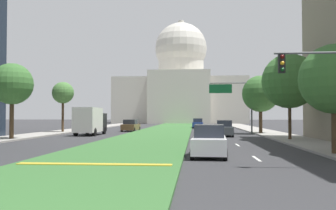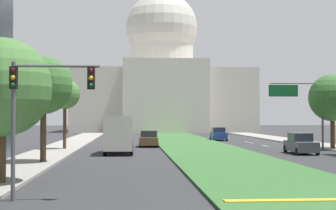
{
  "view_description": "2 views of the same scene",
  "coord_description": "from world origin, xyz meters",
  "px_view_note": "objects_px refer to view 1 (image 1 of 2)",
  "views": [
    {
      "loc": [
        4.5,
        -3.94,
        2.33
      ],
      "look_at": [
        -0.35,
        58.87,
        4.1
      ],
      "focal_mm": 38.62,
      "sensor_mm": 36.0,
      "label": 1
    },
    {
      "loc": [
        -6.75,
        -6.09,
        3.14
      ],
      "look_at": [
        -2.82,
        48.12,
        4.4
      ],
      "focal_mm": 54.59,
      "sensor_mm": 36.0,
      "label": 2
    }
  ],
  "objects_px": {
    "street_tree_right_mid": "(289,81)",
    "street_tree_right_far": "(260,94)",
    "sedan_lead_stopped": "(209,142)",
    "sedan_distant": "(131,126)",
    "street_tree_left_far": "(63,93)",
    "sedan_far_horizon": "(198,124)",
    "overhead_guide_sign": "(236,96)",
    "street_tree_left_mid": "(12,84)",
    "street_tree_right_near": "(335,79)",
    "traffic_light_near_right": "(330,81)",
    "box_truck_delivery": "(90,121)",
    "capitol_building": "(181,87)",
    "sedan_midblock": "(224,129)"
  },
  "relations": [
    {
      "from": "street_tree_right_mid",
      "to": "street_tree_right_far",
      "type": "bearing_deg",
      "value": 92.89
    },
    {
      "from": "street_tree_right_mid",
      "to": "sedan_lead_stopped",
      "type": "distance_m",
      "value": 16.03
    },
    {
      "from": "street_tree_right_mid",
      "to": "sedan_distant",
      "type": "bearing_deg",
      "value": 135.38
    },
    {
      "from": "street_tree_left_far",
      "to": "sedan_far_horizon",
      "type": "distance_m",
      "value": 26.32
    },
    {
      "from": "overhead_guide_sign",
      "to": "sedan_lead_stopped",
      "type": "distance_m",
      "value": 24.97
    },
    {
      "from": "street_tree_right_mid",
      "to": "street_tree_left_far",
      "type": "relative_size",
      "value": 1.19
    },
    {
      "from": "street_tree_left_mid",
      "to": "street_tree_right_near",
      "type": "bearing_deg",
      "value": -23.76
    },
    {
      "from": "street_tree_right_near",
      "to": "sedan_far_horizon",
      "type": "relative_size",
      "value": 1.41
    },
    {
      "from": "street_tree_right_mid",
      "to": "sedan_far_horizon",
      "type": "bearing_deg",
      "value": 104.69
    },
    {
      "from": "traffic_light_near_right",
      "to": "box_truck_delivery",
      "type": "bearing_deg",
      "value": 125.67
    },
    {
      "from": "street_tree_right_mid",
      "to": "street_tree_left_far",
      "type": "height_order",
      "value": "street_tree_right_mid"
    },
    {
      "from": "street_tree_left_mid",
      "to": "street_tree_left_far",
      "type": "relative_size",
      "value": 1.07
    },
    {
      "from": "capitol_building",
      "to": "street_tree_left_mid",
      "type": "relative_size",
      "value": 5.29
    },
    {
      "from": "street_tree_left_mid",
      "to": "sedan_far_horizon",
      "type": "height_order",
      "value": "street_tree_left_mid"
    },
    {
      "from": "overhead_guide_sign",
      "to": "street_tree_right_near",
      "type": "xyz_separation_m",
      "value": [
        3.04,
        -23.58,
        -0.25
      ]
    },
    {
      "from": "overhead_guide_sign",
      "to": "street_tree_right_far",
      "type": "bearing_deg",
      "value": 8.93
    },
    {
      "from": "street_tree_left_far",
      "to": "street_tree_right_near",
      "type": "bearing_deg",
      "value": -44.45
    },
    {
      "from": "capitol_building",
      "to": "sedan_far_horizon",
      "type": "relative_size",
      "value": 8.33
    },
    {
      "from": "capitol_building",
      "to": "street_tree_left_far",
      "type": "distance_m",
      "value": 64.46
    },
    {
      "from": "street_tree_left_mid",
      "to": "sedan_midblock",
      "type": "xyz_separation_m",
      "value": [
        20.22,
        7.96,
        -4.39
      ]
    },
    {
      "from": "sedan_lead_stopped",
      "to": "sedan_far_horizon",
      "type": "xyz_separation_m",
      "value": [
        -0.39,
        44.53,
        -0.02
      ]
    },
    {
      "from": "street_tree_left_mid",
      "to": "sedan_midblock",
      "type": "height_order",
      "value": "street_tree_left_mid"
    },
    {
      "from": "street_tree_left_far",
      "to": "street_tree_right_far",
      "type": "bearing_deg",
      "value": -1.95
    },
    {
      "from": "sedan_distant",
      "to": "sedan_far_horizon",
      "type": "relative_size",
      "value": 1.01
    },
    {
      "from": "traffic_light_near_right",
      "to": "street_tree_left_mid",
      "type": "bearing_deg",
      "value": 144.6
    },
    {
      "from": "overhead_guide_sign",
      "to": "street_tree_right_far",
      "type": "relative_size",
      "value": 0.9
    },
    {
      "from": "traffic_light_near_right",
      "to": "street_tree_right_near",
      "type": "bearing_deg",
      "value": 67.65
    },
    {
      "from": "street_tree_right_far",
      "to": "sedan_midblock",
      "type": "xyz_separation_m",
      "value": [
        -4.86,
        -5.08,
        -4.14
      ]
    },
    {
      "from": "capitol_building",
      "to": "traffic_light_near_right",
      "type": "relative_size",
      "value": 7.3
    },
    {
      "from": "sedan_midblock",
      "to": "sedan_lead_stopped",
      "type": "bearing_deg",
      "value": -96.86
    },
    {
      "from": "street_tree_right_near",
      "to": "overhead_guide_sign",
      "type": "bearing_deg",
      "value": 97.35
    },
    {
      "from": "street_tree_left_far",
      "to": "box_truck_delivery",
      "type": "distance_m",
      "value": 8.01
    },
    {
      "from": "sedan_lead_stopped",
      "to": "box_truck_delivery",
      "type": "distance_m",
      "value": 24.48
    },
    {
      "from": "sedan_lead_stopped",
      "to": "street_tree_left_far",
      "type": "bearing_deg",
      "value": 125.36
    },
    {
      "from": "capitol_building",
      "to": "traffic_light_near_right",
      "type": "height_order",
      "value": "capitol_building"
    },
    {
      "from": "street_tree_right_near",
      "to": "sedan_lead_stopped",
      "type": "bearing_deg",
      "value": -174.08
    },
    {
      "from": "street_tree_right_far",
      "to": "sedan_far_horizon",
      "type": "height_order",
      "value": "street_tree_right_far"
    },
    {
      "from": "traffic_light_near_right",
      "to": "sedan_distant",
      "type": "relative_size",
      "value": 1.13
    },
    {
      "from": "sedan_midblock",
      "to": "sedan_distant",
      "type": "relative_size",
      "value": 1.02
    },
    {
      "from": "street_tree_right_mid",
      "to": "box_truck_delivery",
      "type": "height_order",
      "value": "street_tree_right_mid"
    },
    {
      "from": "overhead_guide_sign",
      "to": "street_tree_left_mid",
      "type": "distance_m",
      "value": 25.34
    },
    {
      "from": "street_tree_right_near",
      "to": "sedan_far_horizon",
      "type": "bearing_deg",
      "value": 99.83
    },
    {
      "from": "overhead_guide_sign",
      "to": "sedan_lead_stopped",
      "type": "height_order",
      "value": "overhead_guide_sign"
    },
    {
      "from": "box_truck_delivery",
      "to": "street_tree_left_mid",
      "type": "bearing_deg",
      "value": -118.29
    },
    {
      "from": "street_tree_right_mid",
      "to": "sedan_distant",
      "type": "relative_size",
      "value": 1.73
    },
    {
      "from": "capitol_building",
      "to": "street_tree_left_mid",
      "type": "distance_m",
      "value": 78.03
    },
    {
      "from": "sedan_far_horizon",
      "to": "street_tree_right_far",
      "type": "bearing_deg",
      "value": -68.86
    },
    {
      "from": "box_truck_delivery",
      "to": "sedan_distant",
      "type": "bearing_deg",
      "value": 74.09
    },
    {
      "from": "street_tree_right_near",
      "to": "street_tree_right_mid",
      "type": "height_order",
      "value": "street_tree_right_mid"
    },
    {
      "from": "sedan_far_horizon",
      "to": "traffic_light_near_right",
      "type": "bearing_deg",
      "value": -83.68
    }
  ]
}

